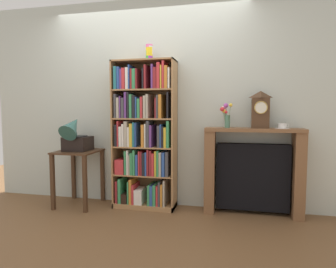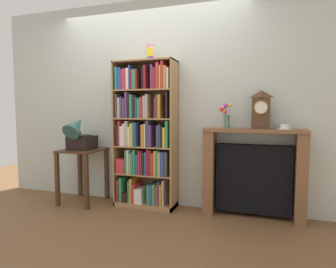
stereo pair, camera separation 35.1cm
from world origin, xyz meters
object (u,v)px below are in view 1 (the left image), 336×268
(flower_vase, at_px, (226,114))
(teacup_with_saucer, at_px, (282,126))
(fireplace_mantel, at_px, (252,172))
(cup_stack, at_px, (149,53))
(side_table_left, at_px, (78,164))
(gramophone, at_px, (75,135))
(bookshelf, at_px, (144,139))
(mantel_clock, at_px, (260,110))

(flower_vase, relative_size, teacup_with_saucer, 1.81)
(fireplace_mantel, bearing_deg, cup_stack, -179.24)
(side_table_left, height_order, gramophone, gramophone)
(side_table_left, relative_size, flower_vase, 2.48)
(cup_stack, bearing_deg, gramophone, -167.97)
(bookshelf, height_order, fireplace_mantel, bookshelf)
(mantel_clock, height_order, flower_vase, mantel_clock)
(bookshelf, bearing_deg, side_table_left, -172.97)
(cup_stack, bearing_deg, bookshelf, -152.93)
(fireplace_mantel, bearing_deg, mantel_clock, -20.75)
(side_table_left, height_order, fireplace_mantel, fireplace_mantel)
(gramophone, height_order, fireplace_mantel, gramophone)
(bookshelf, height_order, teacup_with_saucer, bookshelf)
(bookshelf, distance_m, mantel_clock, 1.43)
(bookshelf, distance_m, flower_vase, 1.04)
(side_table_left, xyz_separation_m, gramophone, (-0.00, -0.06, 0.38))
(side_table_left, bearing_deg, flower_vase, 4.07)
(bookshelf, bearing_deg, flower_vase, 1.55)
(flower_vase, bearing_deg, bookshelf, -178.45)
(cup_stack, xyz_separation_m, fireplace_mantel, (1.25, 0.02, -1.42))
(cup_stack, distance_m, teacup_with_saucer, 1.79)
(bookshelf, xyz_separation_m, cup_stack, (0.07, 0.03, 1.05))
(bookshelf, distance_m, fireplace_mantel, 1.36)
(side_table_left, distance_m, mantel_clock, 2.33)
(flower_vase, bearing_deg, gramophone, -174.22)
(cup_stack, relative_size, flower_vase, 0.68)
(bookshelf, relative_size, side_table_left, 2.57)
(bookshelf, relative_size, gramophone, 3.70)
(cup_stack, height_order, flower_vase, cup_stack)
(fireplace_mantel, height_order, flower_vase, flower_vase)
(side_table_left, relative_size, gramophone, 1.44)
(gramophone, bearing_deg, fireplace_mantel, 5.58)
(bookshelf, height_order, cup_stack, cup_stack)
(gramophone, relative_size, flower_vase, 1.73)
(gramophone, bearing_deg, teacup_with_saucer, 4.35)
(bookshelf, xyz_separation_m, mantel_clock, (1.38, 0.03, 0.36))
(cup_stack, bearing_deg, teacup_with_saucer, -0.24)
(flower_vase, xyz_separation_m, teacup_with_saucer, (0.62, 0.00, -0.13))
(fireplace_mantel, relative_size, flower_vase, 3.88)
(flower_vase, bearing_deg, teacup_with_saucer, 0.09)
(bookshelf, bearing_deg, teacup_with_saucer, 0.99)
(bookshelf, distance_m, cup_stack, 1.06)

